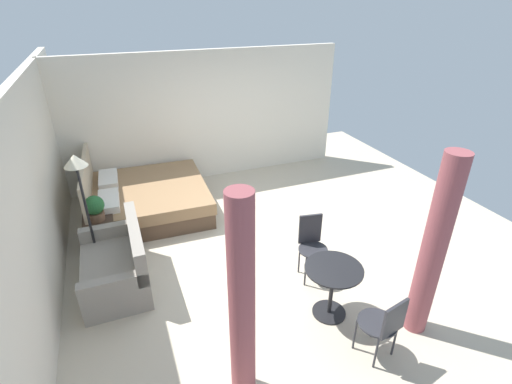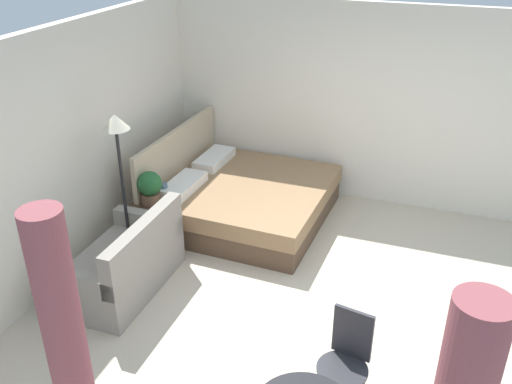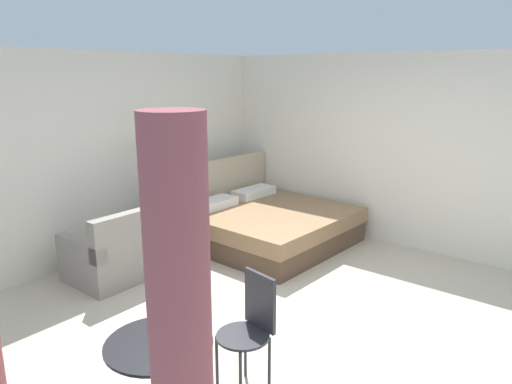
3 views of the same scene
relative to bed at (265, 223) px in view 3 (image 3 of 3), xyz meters
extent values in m
cube|color=beige|center=(-1.52, -1.49, -0.28)|extent=(8.33, 8.76, 0.02)
cube|color=silver|center=(-1.52, 1.39, 1.03)|extent=(8.33, 0.12, 2.62)
cube|color=silver|center=(1.14, -1.49, 1.03)|extent=(0.12, 5.76, 2.62)
cube|color=brown|center=(0.00, -0.08, -0.13)|extent=(2.05, 1.98, 0.28)
cube|color=#93704C|center=(0.00, -0.08, 0.11)|extent=(2.09, 2.02, 0.21)
cube|color=tan|center=(0.03, 0.90, 0.27)|extent=(2.05, 0.13, 1.09)
cube|color=white|center=(-0.42, 0.61, 0.28)|extent=(0.73, 0.34, 0.12)
cube|color=white|center=(0.46, 0.58, 0.28)|extent=(0.73, 0.34, 0.12)
cube|color=gray|center=(-1.85, 0.65, -0.08)|extent=(1.38, 0.81, 0.38)
cube|color=gray|center=(-1.85, 0.32, 0.35)|extent=(1.38, 0.14, 0.47)
cube|color=gray|center=(-1.23, 0.65, 0.21)|extent=(0.14, 0.81, 0.19)
cube|color=gray|center=(-2.47, 0.65, 0.21)|extent=(0.14, 0.81, 0.19)
cube|color=#38281E|center=(-0.78, 0.80, -0.02)|extent=(0.54, 0.44, 0.51)
cylinder|color=brown|center=(-0.88, 0.80, 0.29)|extent=(0.23, 0.23, 0.13)
sphere|color=#235B2D|center=(-0.88, 0.80, 0.48)|extent=(0.29, 0.29, 0.29)
cylinder|color=slate|center=(-0.66, 0.75, 0.31)|extent=(0.10, 0.10, 0.15)
cylinder|color=black|center=(-1.31, 0.87, -0.26)|extent=(0.28, 0.28, 0.02)
cylinder|color=black|center=(-1.31, 0.87, 0.52)|extent=(0.04, 0.04, 1.55)
cone|color=beige|center=(-1.31, 0.87, 1.38)|extent=(0.30, 0.30, 0.16)
cylinder|color=black|center=(-3.39, -1.77, 0.41)|extent=(0.69, 0.69, 0.02)
cylinder|color=#2D2D33|center=(-2.82, -1.73, -0.04)|extent=(0.02, 0.02, 0.46)
cylinder|color=#2D2D33|center=(-2.87, -2.00, -0.04)|extent=(0.02, 0.02, 0.46)
cylinder|color=#2D2D33|center=(-2.55, -1.78, -0.04)|extent=(0.02, 0.02, 0.46)
cylinder|color=#2D2D33|center=(-2.60, -2.05, -0.04)|extent=(0.02, 0.02, 0.46)
cylinder|color=#2D2D33|center=(-2.71, -1.89, 0.20)|extent=(0.46, 0.46, 0.02)
cube|color=#2D2D33|center=(-2.54, -1.92, 0.43)|extent=(0.08, 0.32, 0.44)
cylinder|color=#994C51|center=(-3.94, -2.61, 0.84)|extent=(0.26, 0.26, 2.23)
camera|label=1|loc=(-6.31, 0.36, 3.24)|focal=26.57mm
camera|label=2|loc=(-5.92, -2.36, 3.35)|focal=39.21mm
camera|label=3|loc=(-5.10, -3.94, 2.08)|focal=33.53mm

